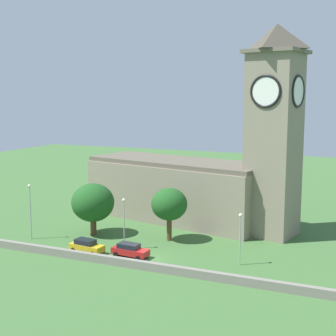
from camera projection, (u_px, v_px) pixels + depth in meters
ground_plane at (191, 229)px, 73.22m from camera, size 200.00×200.00×0.00m
church at (202, 174)px, 75.59m from camera, size 36.37×16.82×29.91m
quay_barrier at (134, 264)px, 56.24m from camera, size 47.43×0.70×1.00m
car_yellow at (86, 246)px, 61.76m from camera, size 4.78×2.40×1.77m
car_red at (130, 250)px, 60.25m from camera, size 4.90×2.31×1.70m
streetlamp_west_end at (30, 203)px, 67.10m from camera, size 0.44×0.44×7.87m
streetlamp_west_mid at (124, 215)px, 62.59m from camera, size 0.44×0.44×6.86m
streetlamp_central at (240, 230)px, 56.76m from camera, size 0.44×0.44×6.34m
tree_churchyard at (93, 203)px, 69.35m from camera, size 6.19×6.19×7.58m
tree_riverside_west at (169, 204)px, 66.44m from camera, size 5.03×5.03×7.46m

